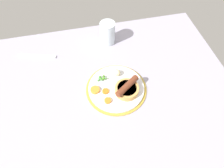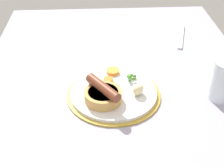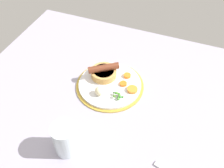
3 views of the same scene
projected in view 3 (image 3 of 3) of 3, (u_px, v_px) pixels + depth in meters
The scene contains 9 objects.
dining_table at pixel (120, 95), 91.87cm from camera, with size 110.00×80.00×3.00cm, color #9E99AD.
dinner_plate at pixel (110, 85), 92.64cm from camera, with size 25.15×25.15×1.40cm.
sausage_pudding at pixel (104, 72), 93.31cm from camera, with size 10.75×9.61×5.27cm.
pea_pile at pixel (118, 95), 86.77cm from camera, with size 4.10×2.87×1.93cm.
potato_chunk_0 at pixel (99, 91), 87.33cm from camera, with size 3.38×2.66×3.03cm, color beige.
carrot_slice_0 at pixel (124, 84), 91.29cm from camera, with size 2.63×2.63×0.81cm, color orange.
carrot_slice_1 at pixel (128, 76), 94.07cm from camera, with size 2.69×2.69×0.92cm, color orange.
carrot_slice_4 at pixel (132, 89), 89.31cm from camera, with size 3.74×3.74×0.98cm, color orange.
drinking_glass at pixel (65, 139), 71.54cm from camera, with size 7.18×7.18×11.04cm, color silver.
Camera 3 is at (18.78, -56.47, 71.69)cm, focal length 40.00 mm.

